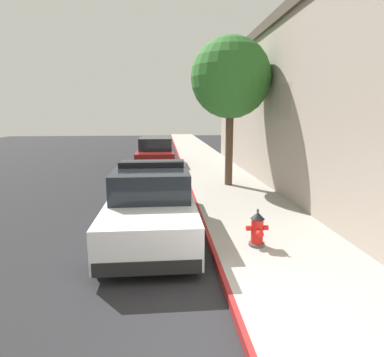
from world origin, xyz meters
TOP-DOWN VIEW (x-y plane):
  - ground_plane at (-4.60, 10.00)m, footprint 32.19×60.00m
  - sidewalk_pavement at (1.40, 10.00)m, footprint 2.81×60.00m
  - curb_painted_edge at (-0.04, 10.00)m, footprint 0.08×60.00m
  - police_cruiser at (-1.27, 3.83)m, footprint 1.94×4.84m
  - parked_car_silver_ahead at (-1.41, 13.64)m, footprint 1.94×4.84m
  - fire_hydrant at (0.85, 2.50)m, footprint 0.44×0.40m
  - street_tree at (1.42, 8.25)m, footprint 2.84×2.84m

SIDE VIEW (x-z plane):
  - ground_plane at x=-4.60m, z-range -0.20..0.00m
  - sidewalk_pavement at x=1.40m, z-range 0.00..0.16m
  - curb_painted_edge at x=-0.04m, z-range 0.00..0.16m
  - fire_hydrant at x=0.85m, z-range 0.13..0.89m
  - parked_car_silver_ahead at x=-1.41m, z-range -0.04..1.52m
  - police_cruiser at x=-1.27m, z-range -0.10..1.58m
  - street_tree at x=1.42m, z-range 1.35..6.63m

